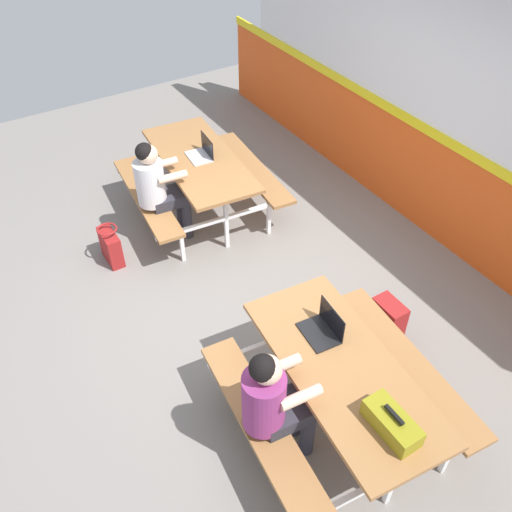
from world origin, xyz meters
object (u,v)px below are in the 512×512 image
object	(u,v)px
toolbox_grey	(392,423)
tote_bag_bright	(111,246)
student_nearer	(158,185)
picnic_table_right	(341,381)
student_further	(274,400)
backpack_dark	(388,321)
laptop_silver	(202,153)
laptop_dark	(323,328)
picnic_table_left	(200,171)

from	to	relation	value
toolbox_grey	tote_bag_bright	xyz separation A→B (m)	(-3.32, -0.73, -0.62)
student_nearer	tote_bag_bright	world-z (taller)	student_nearer
picnic_table_right	student_further	xyz separation A→B (m)	(-0.05, -0.55, 0.13)
toolbox_grey	backpack_dark	size ratio (longest dim) A/B	0.91
student_nearer	toolbox_grey	size ratio (longest dim) A/B	3.02
student_further	tote_bag_bright	distance (m)	2.79
laptop_silver	tote_bag_bright	world-z (taller)	laptop_silver
tote_bag_bright	laptop_dark	bearing A→B (deg)	19.20
picnic_table_left	student_further	size ratio (longest dim) A/B	1.49
laptop_dark	tote_bag_bright	size ratio (longest dim) A/B	0.79
student_further	tote_bag_bright	world-z (taller)	student_further
student_further	tote_bag_bright	size ratio (longest dim) A/B	2.81
picnic_table_right	laptop_dark	world-z (taller)	laptop_dark
laptop_dark	toolbox_grey	bearing A→B (deg)	-7.82
picnic_table_right	student_nearer	bearing A→B (deg)	-176.81
backpack_dark	tote_bag_bright	bearing A→B (deg)	-143.25
laptop_dark	laptop_silver	bearing A→B (deg)	171.81
backpack_dark	picnic_table_right	bearing A→B (deg)	-63.83
student_nearer	laptop_silver	size ratio (longest dim) A/B	3.56
picnic_table_right	laptop_silver	world-z (taller)	laptop_silver
tote_bag_bright	picnic_table_left	bearing A→B (deg)	101.48
picnic_table_left	picnic_table_right	distance (m)	3.05
student_nearer	student_further	world-z (taller)	same
tote_bag_bright	backpack_dark	bearing A→B (deg)	36.75
student_nearer	student_further	bearing A→B (deg)	-8.10
picnic_table_right	laptop_dark	distance (m)	0.40
toolbox_grey	backpack_dark	xyz separation A→B (m)	(-1.01, 1.00, -0.60)
student_nearer	picnic_table_right	bearing A→B (deg)	3.19
student_nearer	laptop_dark	bearing A→B (deg)	5.18
picnic_table_right	student_nearer	xyz separation A→B (m)	(-2.84, -0.16, 0.13)
picnic_table_left	picnic_table_right	size ratio (longest dim) A/B	1.00
picnic_table_left	tote_bag_bright	world-z (taller)	picnic_table_left
laptop_dark	tote_bag_bright	bearing A→B (deg)	-160.80
toolbox_grey	tote_bag_bright	distance (m)	3.46
picnic_table_right	toolbox_grey	xyz separation A→B (m)	(0.54, -0.05, 0.24)
laptop_dark	picnic_table_left	bearing A→B (deg)	172.59
student_nearer	student_further	size ratio (longest dim) A/B	1.00
student_further	backpack_dark	xyz separation A→B (m)	(-0.41, 1.50, -0.49)
picnic_table_right	backpack_dark	size ratio (longest dim) A/B	4.08
picnic_table_left	backpack_dark	distance (m)	2.64
student_nearer	laptop_silver	xyz separation A→B (m)	(-0.19, 0.62, 0.08)
laptop_silver	toolbox_grey	distance (m)	3.61
picnic_table_left	laptop_dark	size ratio (longest dim) A/B	5.29
picnic_table_right	laptop_silver	size ratio (longest dim) A/B	5.29
picnic_table_left	student_nearer	distance (m)	0.62
laptop_silver	picnic_table_left	bearing A→B (deg)	-83.55
picnic_table_left	tote_bag_bright	bearing A→B (deg)	-78.52
laptop_silver	picnic_table_right	bearing A→B (deg)	-8.58
picnic_table_right	laptop_dark	xyz separation A→B (m)	(-0.33, 0.07, 0.21)
laptop_silver	backpack_dark	size ratio (longest dim) A/B	0.77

